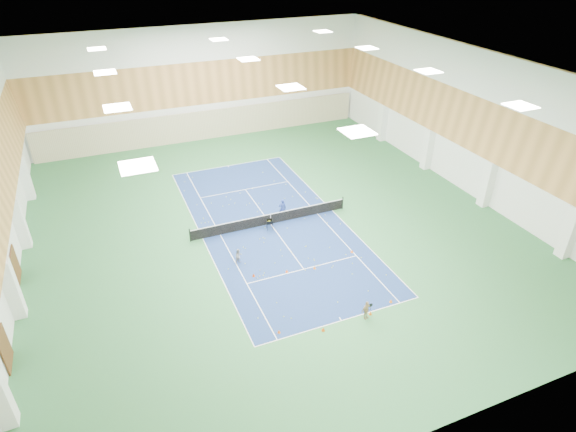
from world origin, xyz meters
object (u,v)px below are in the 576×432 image
(tennis_net, at_px, (271,218))
(child_apron, at_px, (366,310))
(coach, at_px, (282,208))
(child_court, at_px, (239,256))
(ball_cart, at_px, (270,225))

(tennis_net, distance_m, child_apron, 12.29)
(coach, xyz_separation_m, child_court, (-5.12, -4.58, -0.26))
(tennis_net, bearing_deg, child_court, -134.21)
(child_court, xyz_separation_m, ball_cart, (3.53, 3.26, -0.13))
(child_court, height_order, ball_cart, child_court)
(tennis_net, bearing_deg, ball_cart, -115.61)
(coach, height_order, child_apron, coach)
(tennis_net, height_order, ball_cart, tennis_net)
(child_court, xyz_separation_m, child_apron, (5.31, -8.23, 0.05))
(tennis_net, relative_size, coach, 7.67)
(child_court, relative_size, child_apron, 0.92)
(coach, height_order, ball_cart, coach)
(coach, distance_m, ball_cart, 2.11)
(coach, distance_m, child_apron, 12.81)
(ball_cart, bearing_deg, child_court, -124.36)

